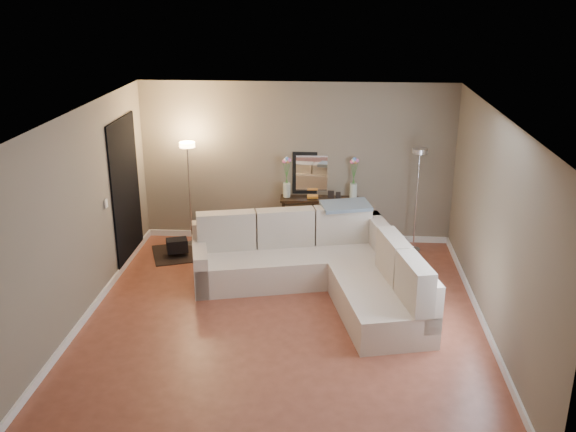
# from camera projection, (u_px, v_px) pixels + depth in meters

# --- Properties ---
(floor) EXTENTS (5.00, 5.50, 0.01)m
(floor) POSITION_uv_depth(u_px,v_px,m) (284.00, 319.00, 8.13)
(floor) COLOR #974C37
(floor) RESTS_ON ground
(ceiling) EXTENTS (5.00, 5.50, 0.01)m
(ceiling) POSITION_uv_depth(u_px,v_px,m) (283.00, 115.00, 7.25)
(ceiling) COLOR white
(ceiling) RESTS_ON ground
(wall_back) EXTENTS (5.00, 0.02, 2.60)m
(wall_back) POSITION_uv_depth(u_px,v_px,m) (297.00, 163.00, 10.29)
(wall_back) COLOR #786E5C
(wall_back) RESTS_ON ground
(wall_front) EXTENTS (5.00, 0.02, 2.60)m
(wall_front) POSITION_uv_depth(u_px,v_px,m) (256.00, 343.00, 5.10)
(wall_front) COLOR #786E5C
(wall_front) RESTS_ON ground
(wall_left) EXTENTS (0.02, 5.50, 2.60)m
(wall_left) POSITION_uv_depth(u_px,v_px,m) (80.00, 218.00, 7.86)
(wall_left) COLOR #786E5C
(wall_left) RESTS_ON ground
(wall_right) EXTENTS (0.02, 5.50, 2.60)m
(wall_right) POSITION_uv_depth(u_px,v_px,m) (496.00, 228.00, 7.53)
(wall_right) COLOR #786E5C
(wall_right) RESTS_ON ground
(baseboard_back) EXTENTS (5.00, 0.03, 0.10)m
(baseboard_back) POSITION_uv_depth(u_px,v_px,m) (296.00, 236.00, 10.68)
(baseboard_back) COLOR white
(baseboard_back) RESTS_ON ground
(baseboard_left) EXTENTS (0.03, 5.50, 0.10)m
(baseboard_left) POSITION_uv_depth(u_px,v_px,m) (92.00, 309.00, 8.28)
(baseboard_left) COLOR white
(baseboard_left) RESTS_ON ground
(baseboard_right) EXTENTS (0.03, 5.50, 0.10)m
(baseboard_right) POSITION_uv_depth(u_px,v_px,m) (483.00, 322.00, 7.95)
(baseboard_right) COLOR white
(baseboard_right) RESTS_ON ground
(doorway) EXTENTS (0.02, 1.20, 2.20)m
(doorway) POSITION_uv_depth(u_px,v_px,m) (126.00, 192.00, 9.52)
(doorway) COLOR black
(doorway) RESTS_ON ground
(switch_plate) EXTENTS (0.02, 0.08, 0.12)m
(switch_plate) POSITION_uv_depth(u_px,v_px,m) (106.00, 203.00, 8.69)
(switch_plate) COLOR white
(switch_plate) RESTS_ON ground
(sectional_sofa) EXTENTS (3.31, 2.80, 0.98)m
(sectional_sofa) POSITION_uv_depth(u_px,v_px,m) (322.00, 266.00, 8.80)
(sectional_sofa) COLOR beige
(sectional_sofa) RESTS_ON floor
(throw_blanket) EXTENTS (0.79, 0.59, 0.09)m
(throw_blanket) POSITION_uv_depth(u_px,v_px,m) (346.00, 206.00, 9.30)
(throw_blanket) COLOR slate
(throw_blanket) RESTS_ON sectional_sofa
(console_table) EXTENTS (1.27, 0.39, 0.77)m
(console_table) POSITION_uv_depth(u_px,v_px,m) (314.00, 218.00, 10.41)
(console_table) COLOR black
(console_table) RESTS_ON floor
(leaning_mirror) EXTENTS (0.89, 0.08, 0.70)m
(leaning_mirror) POSITION_uv_depth(u_px,v_px,m) (320.00, 173.00, 10.32)
(leaning_mirror) COLOR black
(leaning_mirror) RESTS_ON console_table
(table_decor) EXTENTS (0.54, 0.12, 0.13)m
(table_decor) POSITION_uv_depth(u_px,v_px,m) (320.00, 196.00, 10.25)
(table_decor) COLOR orange
(table_decor) RESTS_ON console_table
(flower_vase_left) EXTENTS (0.15, 0.12, 0.66)m
(flower_vase_left) POSITION_uv_depth(u_px,v_px,m) (287.00, 180.00, 10.21)
(flower_vase_left) COLOR silver
(flower_vase_left) RESTS_ON console_table
(flower_vase_right) EXTENTS (0.15, 0.12, 0.66)m
(flower_vase_right) POSITION_uv_depth(u_px,v_px,m) (354.00, 181.00, 10.18)
(flower_vase_right) COLOR silver
(flower_vase_right) RESTS_ON console_table
(floor_lamp_lit) EXTENTS (0.31, 0.31, 1.71)m
(floor_lamp_lit) POSITION_uv_depth(u_px,v_px,m) (189.00, 173.00, 10.06)
(floor_lamp_lit) COLOR silver
(floor_lamp_lit) RESTS_ON floor
(floor_lamp_unlit) EXTENTS (0.26, 0.26, 1.67)m
(floor_lamp_unlit) POSITION_uv_depth(u_px,v_px,m) (418.00, 180.00, 9.85)
(floor_lamp_unlit) COLOR silver
(floor_lamp_unlit) RESTS_ON floor
(charcoal_rug) EXTENTS (1.33, 1.16, 0.01)m
(charcoal_rug) POSITION_uv_depth(u_px,v_px,m) (189.00, 252.00, 10.15)
(charcoal_rug) COLOR black
(charcoal_rug) RESTS_ON floor
(black_bag) EXTENTS (0.37, 0.32, 0.20)m
(black_bag) POSITION_uv_depth(u_px,v_px,m) (177.00, 245.00, 9.96)
(black_bag) COLOR black
(black_bag) RESTS_ON charcoal_rug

